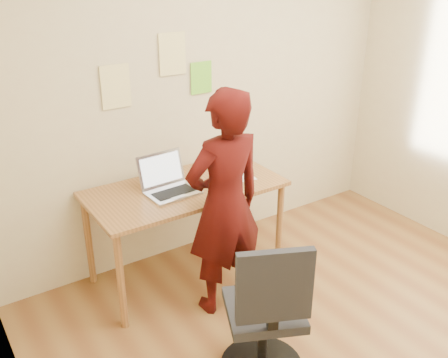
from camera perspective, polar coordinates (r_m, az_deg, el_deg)
room at (r=2.62m, az=18.47°, el=2.67°), size 3.58×3.58×2.78m
desk at (r=3.62m, az=-4.45°, el=-2.14°), size 1.40×0.70×0.74m
laptop at (r=3.51m, az=-6.33°, el=-0.61°), size 0.37×0.33×0.25m
paper_sheet at (r=3.77m, az=1.66°, el=0.50°), size 0.23×0.30×0.00m
phone at (r=3.52m, az=-0.64°, el=-1.22°), size 0.10×0.14×0.01m
wall_note_left at (r=3.54m, az=-12.27°, el=10.29°), size 0.21×0.00×0.30m
wall_note_mid at (r=3.68m, az=-5.91°, el=14.03°), size 0.21×0.00×0.30m
wall_note_right at (r=3.84m, az=-2.61°, el=11.49°), size 0.18×0.00×0.24m
office_chair at (r=2.89m, az=4.82°, el=-15.87°), size 0.55×0.56×0.94m
person at (r=3.24m, az=0.09°, el=-2.97°), size 0.57×0.38×1.56m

